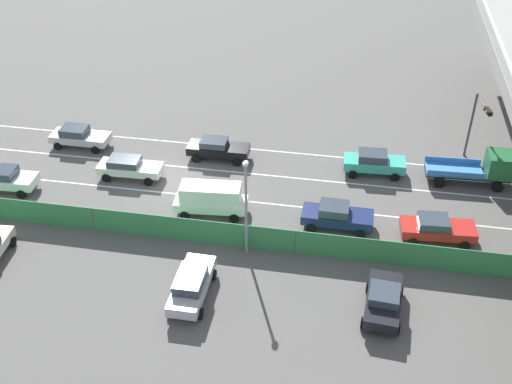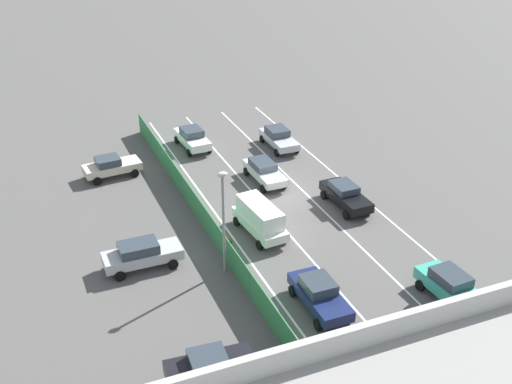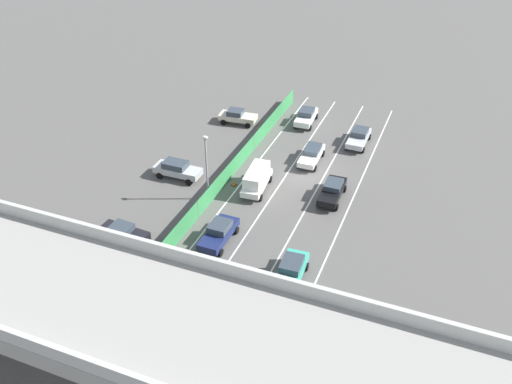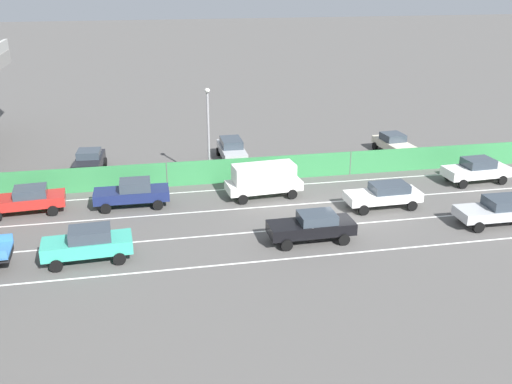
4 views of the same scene
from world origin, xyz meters
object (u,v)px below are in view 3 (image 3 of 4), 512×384
parked_sedan_cream (237,116)px  car_sedan_red (181,281)px  car_sedan_silver (359,137)px  car_hatchback_white (312,154)px  car_sedan_black (332,190)px  parked_sedan_dark (123,234)px  car_sedan_white (306,116)px  flatbed_truck_blue (253,343)px  car_van_white (257,178)px  traffic_light (301,322)px  car_taxi_teal (291,270)px  traffic_cone (234,183)px  street_lamp (206,161)px  car_sedan_navy (219,232)px  parked_wagon_silver (177,169)px

parked_sedan_cream → car_sedan_red: bearing=104.8°
car_sedan_silver → car_hatchback_white: bearing=56.2°
car_sedan_black → parked_sedan_dark: (14.27, 12.62, 0.01)m
car_sedan_black → car_sedan_white: size_ratio=1.02×
car_sedan_black → flatbed_truck_blue: 19.50m
car_van_white → car_sedan_white: car_van_white is taller
car_sedan_silver → car_sedan_white: (6.75, -2.65, 0.04)m
parked_sedan_dark → traffic_light: bearing=160.0°
car_sedan_red → car_hatchback_white: bearing=-99.1°
car_taxi_teal → traffic_cone: bearing=-48.3°
car_hatchback_white → parked_sedan_dark: parked_sedan_dark is taller
car_hatchback_white → flatbed_truck_blue: 25.52m
car_sedan_white → parked_sedan_dark: size_ratio=1.06×
parked_sedan_cream → traffic_light: bearing=119.9°
car_van_white → traffic_cone: (2.29, 0.13, -0.97)m
car_sedan_red → street_lamp: bearing=-73.7°
car_hatchback_white → street_lamp: (6.82, 10.03, 3.14)m
car_hatchback_white → car_sedan_red: size_ratio=0.99×
car_sedan_navy → traffic_light: size_ratio=0.88×
parked_sedan_dark → car_sedan_black: bearing=-138.5°
car_hatchback_white → car_sedan_black: (-3.73, 5.73, 0.02)m
car_taxi_teal → car_sedan_white: size_ratio=0.98×
street_lamp → car_sedan_black: bearing=-157.8°
car_hatchback_white → parked_sedan_dark: (10.54, 18.35, 0.02)m
car_hatchback_white → street_lamp: 12.53m
car_sedan_navy → flatbed_truck_blue: 12.22m
traffic_cone → street_lamp: bearing=67.1°
car_sedan_black → street_lamp: street_lamp is taller
car_sedan_red → traffic_light: size_ratio=0.91×
car_sedan_white → traffic_cone: car_sedan_white is taller
car_sedan_black → flatbed_truck_blue: bearing=90.2°
car_van_white → street_lamp: size_ratio=0.76×
traffic_cone → car_taxi_teal: bearing=131.7°
car_sedan_white → car_sedan_silver: bearing=158.6°
car_taxi_teal → car_sedan_white: (6.83, -25.57, -0.03)m
street_lamp → car_hatchback_white: bearing=-124.2°
car_van_white → parked_wagon_silver: car_van_white is taller
car_sedan_navy → parked_sedan_dark: 7.89m
parked_sedan_dark → traffic_cone: (-4.97, -11.28, -0.63)m
street_lamp → traffic_cone: (-1.26, -2.96, -3.74)m
flatbed_truck_blue → traffic_cone: 20.46m
parked_wagon_silver → parked_sedan_dark: 10.60m
parked_sedan_dark → street_lamp: (-3.72, -8.32, 3.12)m
parked_sedan_dark → flatbed_truck_blue: bearing=154.4°
car_sedan_navy → car_sedan_red: car_sedan_navy is taller
car_sedan_silver → parked_sedan_dark: size_ratio=1.06×
street_lamp → parked_sedan_cream: bearing=-76.5°
car_sedan_silver → car_sedan_white: bearing=-21.4°
flatbed_truck_blue → street_lamp: bearing=-55.0°
car_sedan_white → parked_sedan_dark: 27.45m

